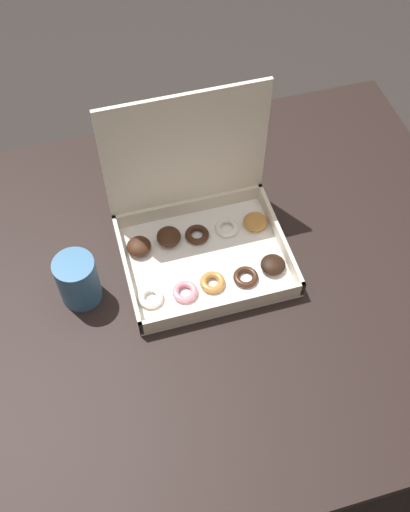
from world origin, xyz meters
TOP-DOWN VIEW (x-y plane):
  - ground_plane at (0.00, 0.00)m, footprint 8.00×8.00m
  - dining_table at (0.00, 0.00)m, footprint 1.27×0.95m
  - donut_box at (0.06, 0.09)m, footprint 0.33×0.27m
  - coffee_mug at (-0.19, 0.03)m, footprint 0.08×0.08m

SIDE VIEW (x-z plane):
  - ground_plane at x=0.00m, z-range 0.00..0.00m
  - dining_table at x=0.00m, z-range 0.29..1.04m
  - coffee_mug at x=-0.19m, z-range 0.76..0.87m
  - donut_box at x=0.06m, z-range 0.67..0.99m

